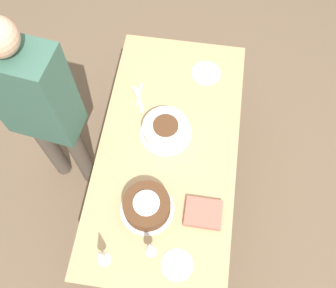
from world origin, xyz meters
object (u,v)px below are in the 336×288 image
Objects in this scene: person_cutting at (39,107)px; cake_center_white at (166,129)px; wine_glass_far at (149,247)px; cake_front_chocolate at (147,206)px; wine_glass_near at (100,255)px.

cake_center_white is at bearing 12.51° from person_cutting.
person_cutting reaches higher than wine_glass_far.
cake_front_chocolate is at bearing -3.59° from cake_center_white.
cake_center_white is 0.69m from wine_glass_far.
person_cutting reaches higher than wine_glass_near.
wine_glass_far is 0.95m from person_cutting.
cake_front_chocolate is 1.36× the size of wine_glass_near.
person_cutting is (-0.41, -0.65, 0.17)m from cake_front_chocolate.
wine_glass_far is (-0.07, 0.22, -0.01)m from wine_glass_near.
wine_glass_far is at bearing 2.08° from cake_center_white.
wine_glass_near is (0.29, -0.17, 0.09)m from cake_front_chocolate.
wine_glass_near is 0.13× the size of person_cutting.
person_cutting is at bearing -131.69° from wine_glass_far.
wine_glass_near is 0.86m from person_cutting.
cake_center_white is at bearing 165.32° from wine_glass_near.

